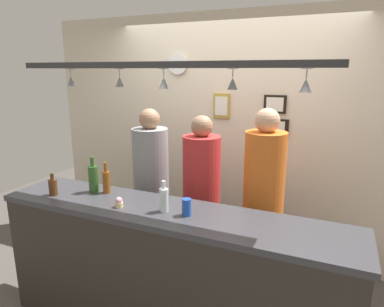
# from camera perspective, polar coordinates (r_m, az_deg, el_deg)

# --- Properties ---
(ground_plane) EXTENTS (8.00, 8.00, 0.00)m
(ground_plane) POSITION_cam_1_polar(r_m,az_deg,el_deg) (3.29, -0.77, -23.78)
(ground_plane) COLOR #4C4742
(back_wall) EXTENTS (4.40, 0.06, 2.60)m
(back_wall) POSITION_cam_1_polar(r_m,az_deg,el_deg) (3.71, 6.25, 2.71)
(back_wall) COLOR beige
(back_wall) RESTS_ON ground_plane
(bar_counter) EXTENTS (2.70, 0.55, 1.02)m
(bar_counter) POSITION_cam_1_polar(r_m,az_deg,el_deg) (2.53, -5.80, -17.69)
(bar_counter) COLOR #38383D
(bar_counter) RESTS_ON ground_plane
(overhead_glass_rack) EXTENTS (2.20, 0.36, 0.04)m
(overhead_glass_rack) POSITION_cam_1_polar(r_m,az_deg,el_deg) (2.34, -4.09, 14.62)
(overhead_glass_rack) COLOR black
(hanging_wineglass_far_left) EXTENTS (0.07, 0.07, 0.13)m
(hanging_wineglass_far_left) POSITION_cam_1_polar(r_m,az_deg,el_deg) (2.88, -19.64, 11.50)
(hanging_wineglass_far_left) COLOR silver
(hanging_wineglass_far_left) RESTS_ON overhead_glass_rack
(hanging_wineglass_left) EXTENTS (0.07, 0.07, 0.13)m
(hanging_wineglass_left) POSITION_cam_1_polar(r_m,az_deg,el_deg) (2.61, -12.04, 11.82)
(hanging_wineglass_left) COLOR silver
(hanging_wineglass_left) RESTS_ON overhead_glass_rack
(hanging_wineglass_center_left) EXTENTS (0.07, 0.07, 0.13)m
(hanging_wineglass_center_left) POSITION_cam_1_polar(r_m,az_deg,el_deg) (2.29, -4.80, 11.82)
(hanging_wineglass_center_left) COLOR silver
(hanging_wineglass_center_left) RESTS_ON overhead_glass_rack
(hanging_wineglass_center) EXTENTS (0.07, 0.07, 0.13)m
(hanging_wineglass_center) POSITION_cam_1_polar(r_m,az_deg,el_deg) (2.22, 6.84, 11.71)
(hanging_wineglass_center) COLOR silver
(hanging_wineglass_center) RESTS_ON overhead_glass_rack
(hanging_wineglass_center_right) EXTENTS (0.07, 0.07, 0.13)m
(hanging_wineglass_center_right) POSITION_cam_1_polar(r_m,az_deg,el_deg) (2.03, 18.58, 10.91)
(hanging_wineglass_center_right) COLOR silver
(hanging_wineglass_center_right) RESTS_ON overhead_glass_rack
(person_left_grey_shirt) EXTENTS (0.34, 0.34, 1.67)m
(person_left_grey_shirt) POSITION_cam_1_polar(r_m,az_deg,el_deg) (3.30, -6.87, -3.98)
(person_left_grey_shirt) COLOR #2D334C
(person_left_grey_shirt) RESTS_ON ground_plane
(person_middle_red_shirt) EXTENTS (0.34, 0.34, 1.63)m
(person_middle_red_shirt) POSITION_cam_1_polar(r_m,az_deg,el_deg) (3.09, 1.61, -5.62)
(person_middle_red_shirt) COLOR #2D334C
(person_middle_red_shirt) RESTS_ON ground_plane
(person_right_orange_shirt) EXTENTS (0.34, 0.34, 1.72)m
(person_right_orange_shirt) POSITION_cam_1_polar(r_m,az_deg,el_deg) (2.92, 11.94, -5.92)
(person_right_orange_shirt) COLOR #2D334C
(person_right_orange_shirt) RESTS_ON ground_plane
(bottle_soda_clear) EXTENTS (0.06, 0.06, 0.23)m
(bottle_soda_clear) POSITION_cam_1_polar(r_m,az_deg,el_deg) (2.45, -4.74, -7.66)
(bottle_soda_clear) COLOR silver
(bottle_soda_clear) RESTS_ON bar_counter
(bottle_beer_brown_stubby) EXTENTS (0.07, 0.07, 0.18)m
(bottle_beer_brown_stubby) POSITION_cam_1_polar(r_m,az_deg,el_deg) (2.98, -22.32, -5.18)
(bottle_beer_brown_stubby) COLOR #512D14
(bottle_beer_brown_stubby) RESTS_ON bar_counter
(bottle_beer_amber_tall) EXTENTS (0.06, 0.06, 0.26)m
(bottle_beer_amber_tall) POSITION_cam_1_polar(r_m,az_deg,el_deg) (2.88, -14.20, -4.52)
(bottle_beer_amber_tall) COLOR brown
(bottle_beer_amber_tall) RESTS_ON bar_counter
(bottle_champagne_green) EXTENTS (0.08, 0.08, 0.30)m
(bottle_champagne_green) POSITION_cam_1_polar(r_m,az_deg,el_deg) (2.93, -16.24, -4.00)
(bottle_champagne_green) COLOR #2D5623
(bottle_champagne_green) RESTS_ON bar_counter
(drink_can) EXTENTS (0.07, 0.07, 0.12)m
(drink_can) POSITION_cam_1_polar(r_m,az_deg,el_deg) (2.39, -0.92, -9.00)
(drink_can) COLOR #1E4CB2
(drink_can) RESTS_ON bar_counter
(cupcake) EXTENTS (0.06, 0.06, 0.08)m
(cupcake) POSITION_cam_1_polar(r_m,az_deg,el_deg) (2.59, -12.18, -8.05)
(cupcake) COLOR beige
(cupcake) RESTS_ON bar_counter
(picture_frame_lower_pair) EXTENTS (0.30, 0.02, 0.18)m
(picture_frame_lower_pair) POSITION_cam_1_polar(r_m,az_deg,el_deg) (3.53, 13.49, 4.24)
(picture_frame_lower_pair) COLOR black
(picture_frame_lower_pair) RESTS_ON back_wall
(picture_frame_crest) EXTENTS (0.18, 0.02, 0.26)m
(picture_frame_crest) POSITION_cam_1_polar(r_m,az_deg,el_deg) (3.64, 4.99, 7.97)
(picture_frame_crest) COLOR #B29338
(picture_frame_crest) RESTS_ON back_wall
(picture_frame_upper_small) EXTENTS (0.22, 0.02, 0.18)m
(picture_frame_upper_small) POSITION_cam_1_polar(r_m,az_deg,el_deg) (3.50, 13.77, 8.04)
(picture_frame_upper_small) COLOR black
(picture_frame_upper_small) RESTS_ON back_wall
(wall_clock) EXTENTS (0.22, 0.03, 0.22)m
(wall_clock) POSITION_cam_1_polar(r_m,az_deg,el_deg) (3.81, -2.41, 14.76)
(wall_clock) COLOR white
(wall_clock) RESTS_ON back_wall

